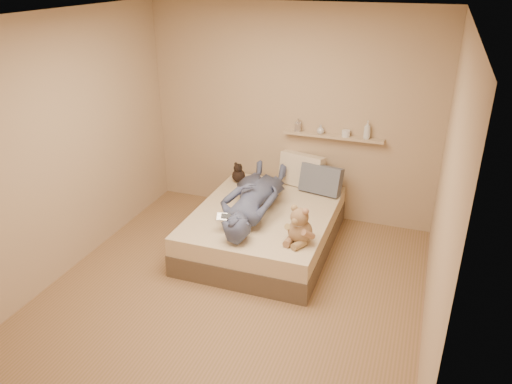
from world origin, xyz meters
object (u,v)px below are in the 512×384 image
at_px(teddy_bear, 299,228).
at_px(dark_plush, 238,174).
at_px(pillow_grey, 321,179).
at_px(wall_shelf, 333,136).
at_px(pillow_cream, 302,170).
at_px(person, 253,196).
at_px(bed, 264,228).
at_px(game_console, 226,217).

height_order(teddy_bear, dark_plush, teddy_bear).
distance_m(pillow_grey, wall_shelf, 0.53).
xyz_separation_m(pillow_cream, wall_shelf, (0.35, 0.08, 0.45)).
height_order(pillow_cream, person, pillow_cream).
relative_size(teddy_bear, person, 0.25).
bearing_deg(teddy_bear, person, 144.04).
distance_m(bed, pillow_cream, 0.95).
relative_size(pillow_cream, pillow_grey, 1.10).
xyz_separation_m(teddy_bear, pillow_grey, (-0.07, 1.24, 0.00)).
height_order(pillow_grey, person, person).
bearing_deg(game_console, pillow_cream, 73.66).
bearing_deg(wall_shelf, pillow_cream, -167.20).
bearing_deg(teddy_bear, pillow_cream, 104.09).
xyz_separation_m(teddy_bear, dark_plush, (-1.12, 1.21, -0.06)).
height_order(game_console, dark_plush, dark_plush).
relative_size(dark_plush, person, 0.16).
distance_m(person, wall_shelf, 1.27).
bearing_deg(teddy_bear, game_console, -177.33).
bearing_deg(pillow_grey, pillow_cream, 153.35).
relative_size(bed, teddy_bear, 4.70).
xyz_separation_m(bed, wall_shelf, (0.55, 0.91, 0.88)).
xyz_separation_m(bed, person, (-0.10, -0.08, 0.42)).
bearing_deg(pillow_cream, wall_shelf, 12.80).
bearing_deg(pillow_cream, bed, -103.70).
bearing_deg(bed, wall_shelf, 58.82).
distance_m(pillow_cream, pillow_grey, 0.31).
height_order(dark_plush, pillow_cream, pillow_cream).
distance_m(bed, game_console, 0.74).
relative_size(pillow_cream, person, 0.34).
height_order(dark_plush, pillow_grey, pillow_grey).
bearing_deg(dark_plush, pillow_grey, 1.91).
bearing_deg(dark_plush, game_console, -74.00).
bearing_deg(dark_plush, pillow_cream, 12.77).
xyz_separation_m(dark_plush, pillow_cream, (0.77, 0.18, 0.09)).
xyz_separation_m(bed, pillow_grey, (0.48, 0.69, 0.40)).
distance_m(pillow_cream, person, 0.96).
bearing_deg(dark_plush, teddy_bear, -47.17).
height_order(game_console, person, person).
xyz_separation_m(pillow_grey, person, (-0.59, -0.77, 0.02)).
xyz_separation_m(pillow_cream, pillow_grey, (0.28, -0.14, -0.03)).
xyz_separation_m(game_console, dark_plush, (-0.36, 1.24, -0.06)).
relative_size(teddy_bear, wall_shelf, 0.34).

